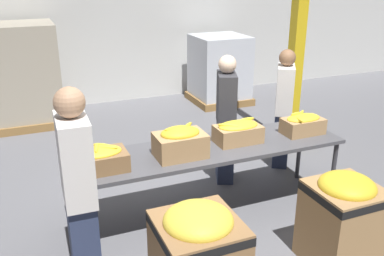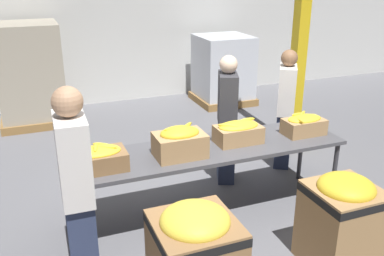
% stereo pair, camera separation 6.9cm
% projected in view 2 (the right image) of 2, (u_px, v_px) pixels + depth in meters
% --- Properties ---
extents(ground_plane, '(30.00, 30.00, 0.00)m').
position_uv_depth(ground_plane, '(208.00, 212.00, 4.64)').
color(ground_plane, slate).
extents(sorting_table, '(2.88, 0.75, 0.77)m').
position_uv_depth(sorting_table, '(209.00, 152.00, 4.39)').
color(sorting_table, '#4C4C51').
rests_on(sorting_table, ground_plane).
extents(banana_box_0, '(0.49, 0.32, 0.24)m').
position_uv_depth(banana_box_0, '(99.00, 158.00, 3.87)').
color(banana_box_0, olive).
rests_on(banana_box_0, sorting_table).
extents(banana_box_1, '(0.49, 0.33, 0.31)m').
position_uv_depth(banana_box_1, '(180.00, 142.00, 4.12)').
color(banana_box_1, tan).
rests_on(banana_box_1, sorting_table).
extents(banana_box_2, '(0.48, 0.28, 0.24)m').
position_uv_depth(banana_box_2, '(238.00, 132.00, 4.46)').
color(banana_box_2, tan).
rests_on(banana_box_2, sorting_table).
extents(banana_box_3, '(0.45, 0.29, 0.24)m').
position_uv_depth(banana_box_3, '(304.00, 124.00, 4.68)').
color(banana_box_3, tan).
rests_on(banana_box_3, sorting_table).
extents(volunteer_0, '(0.35, 0.47, 1.56)m').
position_uv_depth(volunteer_0, '(227.00, 120.00, 5.11)').
color(volunteer_0, '#2D3856').
rests_on(volunteer_0, ground_plane).
extents(volunteer_1, '(0.24, 0.46, 1.71)m').
position_uv_depth(volunteer_1, '(77.00, 193.00, 3.33)').
color(volunteer_1, '#2D3856').
rests_on(volunteer_1, ground_plane).
extents(volunteer_2, '(0.40, 0.46, 1.55)m').
position_uv_depth(volunteer_2, '(285.00, 110.00, 5.51)').
color(volunteer_2, '#2D3856').
rests_on(volunteer_2, ground_plane).
extents(donation_bin_0, '(0.62, 0.62, 0.88)m').
position_uv_depth(donation_bin_0, '(195.00, 255.00, 3.22)').
color(donation_bin_0, olive).
rests_on(donation_bin_0, ground_plane).
extents(donation_bin_1, '(0.57, 0.57, 0.87)m').
position_uv_depth(donation_bin_1, '(342.00, 219.00, 3.69)').
color(donation_bin_1, '#A37A4C').
rests_on(donation_bin_1, ground_plane).
extents(support_pillar, '(0.17, 0.17, 4.00)m').
position_uv_depth(support_pillar, '(303.00, 7.00, 5.69)').
color(support_pillar, gold).
rests_on(support_pillar, ground_plane).
extents(pallet_stack_0, '(1.05, 1.05, 1.29)m').
position_uv_depth(pallet_stack_0, '(223.00, 70.00, 8.21)').
color(pallet_stack_0, olive).
rests_on(pallet_stack_0, ground_plane).
extents(pallet_stack_1, '(1.10, 1.10, 1.66)m').
position_uv_depth(pallet_stack_1, '(30.00, 75.00, 7.07)').
color(pallet_stack_1, olive).
rests_on(pallet_stack_1, ground_plane).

